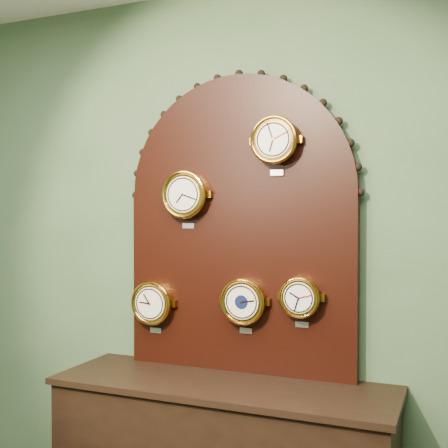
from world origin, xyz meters
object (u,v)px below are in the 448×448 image
at_px(display_board, 239,214).
at_px(tide_clock, 300,297).
at_px(arabic_clock, 275,140).
at_px(barometer, 244,301).
at_px(roman_clock, 185,195).
at_px(hygrometer, 153,303).

bearing_deg(display_board, tide_clock, -11.04).
relative_size(arabic_clock, barometer, 1.00).
xyz_separation_m(roman_clock, tide_clock, (0.61, 0.00, -0.49)).
distance_m(hygrometer, tide_clock, 0.80).
xyz_separation_m(arabic_clock, barometer, (-0.16, -0.00, -0.79)).
bearing_deg(roman_clock, tide_clock, 0.12).
xyz_separation_m(display_board, hygrometer, (-0.46, -0.07, -0.47)).
relative_size(arabic_clock, tide_clock, 1.14).
relative_size(display_board, arabic_clock, 5.36).
bearing_deg(display_board, barometer, -53.02).
bearing_deg(tide_clock, roman_clock, -179.88).
xyz_separation_m(roman_clock, hygrometer, (-0.19, 0.00, -0.57)).
bearing_deg(hygrometer, tide_clock, 0.06).
relative_size(roman_clock, hygrometer, 1.06).
xyz_separation_m(roman_clock, barometer, (0.32, 0.00, -0.53)).
height_order(arabic_clock, hygrometer, arabic_clock).
distance_m(display_board, tide_clock, 0.52).
distance_m(display_board, barometer, 0.44).
height_order(hygrometer, tide_clock, tide_clock).
relative_size(roman_clock, barometer, 1.05).
distance_m(arabic_clock, hygrometer, 1.07).
bearing_deg(roman_clock, barometer, 0.05).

